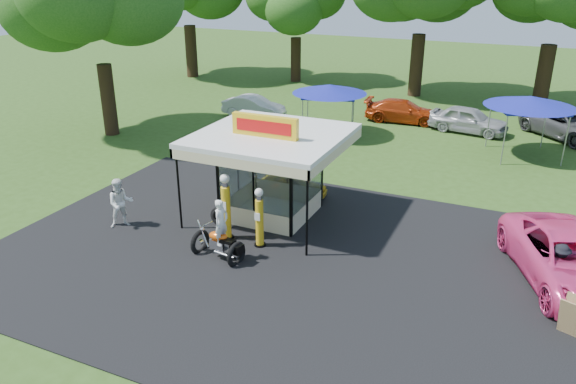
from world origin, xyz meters
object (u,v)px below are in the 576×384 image
spectator_east_a (559,267)px  gas_station_kiosk (272,173)px  a_frame_sign (573,317)px  tent_east (530,102)px  gas_pump_left (226,209)px  bg_car_d (570,125)px  bg_car_b (403,111)px  motorcycle (220,235)px  bg_car_c (469,120)px  kiosk_car (294,185)px  pink_sedan (570,260)px  gas_pump_right (260,219)px  spectator_west (121,203)px  tent_west (330,89)px  bg_car_a (254,107)px

spectator_east_a → gas_station_kiosk: bearing=-38.5°
a_frame_sign → tent_east: bearing=118.3°
gas_pump_left → bg_car_d: (11.32, 18.78, -0.42)m
a_frame_sign → bg_car_b: bg_car_b is taller
motorcycle → tent_east: bearing=70.6°
motorcycle → bg_car_c: (5.42, 19.05, -0.12)m
a_frame_sign → kiosk_car: 12.20m
a_frame_sign → motorcycle: bearing=-158.0°
a_frame_sign → pink_sedan: 2.85m
pink_sedan → bg_car_b: size_ratio=1.28×
gas_pump_left → bg_car_c: gas_pump_left is taller
gas_pump_right → bg_car_d: gas_pump_right is taller
spectator_west → spectator_east_a: 15.16m
a_frame_sign → tent_west: tent_west is taller
gas_pump_right → tent_east: size_ratio=0.49×
a_frame_sign → spectator_east_a: spectator_east_a is taller
gas_pump_right → spectator_west: 5.53m
bg_car_b → pink_sedan: bearing=-155.1°
bg_car_d → gas_pump_right: bearing=-163.6°
spectator_east_a → bg_car_c: 17.14m
a_frame_sign → pink_sedan: size_ratio=0.19×
gas_station_kiosk → spectator_east_a: size_ratio=3.51×
motorcycle → gas_station_kiosk: bearing=98.9°
gas_pump_left → bg_car_d: gas_pump_left is taller
gas_station_kiosk → bg_car_d: bearing=56.5°
gas_station_kiosk → bg_car_b: (1.36, 15.86, -1.10)m
bg_car_b → motorcycle: bearing=171.8°
gas_pump_left → spectator_east_a: size_ratio=1.64×
gas_station_kiosk → kiosk_car: (-0.00, 2.21, -1.30)m
bg_car_b → bg_car_d: 9.40m
a_frame_sign → tent_east: (-2.13, 15.53, 2.27)m
pink_sedan → tent_east: tent_east is taller
bg_car_c → bg_car_b: bearing=89.0°
gas_pump_right → spectator_west: (-5.48, -0.72, -0.10)m
gas_pump_left → motorcycle: (0.55, -1.36, -0.33)m
gas_station_kiosk → bg_car_a: (-7.66, 13.06, -1.11)m
gas_pump_right → spectator_east_a: bearing=7.7°
bg_car_d → tent_west: tent_west is taller
gas_pump_right → kiosk_car: gas_pump_right is taller
bg_car_b → bg_car_d: bearing=-91.9°
gas_pump_left → a_frame_sign: size_ratio=2.26×
gas_pump_right → tent_east: tent_east is taller
a_frame_sign → bg_car_a: (-18.37, 16.68, 0.11)m
gas_pump_left → bg_car_c: (5.97, 17.69, -0.45)m
gas_pump_right → bg_car_a: 17.76m
gas_station_kiosk → bg_car_b: bearing=85.1°
motorcycle → bg_car_c: bearing=83.3°
bg_car_b → bg_car_d: bg_car_d is taller
spectator_east_a → bg_car_c: (-4.91, 16.42, -0.01)m
a_frame_sign → pink_sedan: bearing=112.3°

